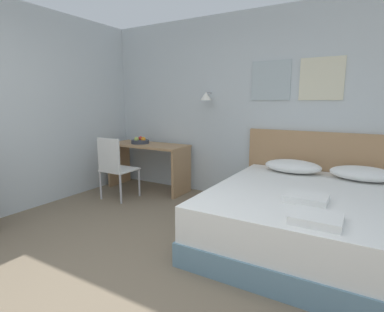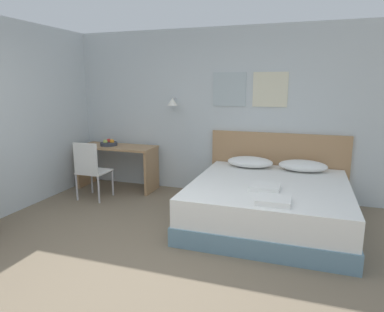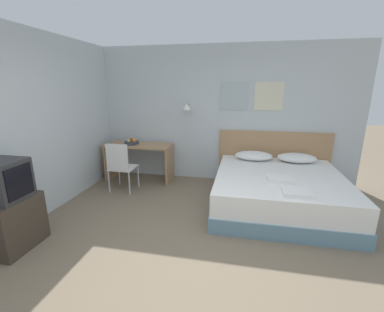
{
  "view_description": "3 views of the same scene",
  "coord_description": "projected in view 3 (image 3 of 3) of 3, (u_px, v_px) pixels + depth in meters",
  "views": [
    {
      "loc": [
        1.52,
        -1.33,
        1.42
      ],
      "look_at": [
        -0.46,
        2.05,
        0.71
      ],
      "focal_mm": 28.0,
      "sensor_mm": 36.0,
      "label": 1
    },
    {
      "loc": [
        1.54,
        -2.6,
        1.78
      ],
      "look_at": [
        0.21,
        1.34,
        0.9
      ],
      "focal_mm": 32.0,
      "sensor_mm": 36.0,
      "label": 2
    },
    {
      "loc": [
        0.56,
        -2.31,
        1.88
      ],
      "look_at": [
        -0.22,
        1.52,
        0.82
      ],
      "focal_mm": 24.0,
      "sensor_mm": 36.0,
      "label": 3
    }
  ],
  "objects": [
    {
      "name": "pillow_left",
      "position": [
        254.0,
        156.0,
        4.79
      ],
      "size": [
        0.68,
        0.43,
        0.16
      ],
      "color": "white",
      "rests_on": "bed"
    },
    {
      "name": "television",
      "position": [
        4.0,
        180.0,
        2.88
      ],
      "size": [
        0.42,
        0.43,
        0.46
      ],
      "color": "#2D2D30",
      "rests_on": "tv_stand"
    },
    {
      "name": "pillow_right",
      "position": [
        297.0,
        158.0,
        4.64
      ],
      "size": [
        0.68,
        0.43,
        0.16
      ],
      "color": "white",
      "rests_on": "bed"
    },
    {
      "name": "folded_towel_near_foot",
      "position": [
        280.0,
        179.0,
        3.72
      ],
      "size": [
        0.36,
        0.29,
        0.06
      ],
      "color": "white",
      "rests_on": "bed"
    },
    {
      "name": "tv_stand",
      "position": [
        13.0,
        224.0,
        3.03
      ],
      "size": [
        0.43,
        0.61,
        0.63
      ],
      "color": "#3D3328",
      "rests_on": "ground_plane"
    },
    {
      "name": "folded_towel_mid_bed",
      "position": [
        297.0,
        192.0,
        3.26
      ],
      "size": [
        0.36,
        0.31,
        0.06
      ],
      "color": "white",
      "rests_on": "bed"
    },
    {
      "name": "fruit_bowl",
      "position": [
        131.0,
        142.0,
        5.18
      ],
      "size": [
        0.29,
        0.29,
        0.11
      ],
      "color": "#333842",
      "rests_on": "desk"
    },
    {
      "name": "bed",
      "position": [
        278.0,
        191.0,
        4.08
      ],
      "size": [
        1.97,
        2.06,
        0.55
      ],
      "color": "#66899E",
      "rests_on": "ground_plane"
    },
    {
      "name": "desk",
      "position": [
        139.0,
        155.0,
        5.23
      ],
      "size": [
        1.33,
        0.55,
        0.75
      ],
      "color": "#A87F56",
      "rests_on": "ground_plane"
    },
    {
      "name": "headboard",
      "position": [
        273.0,
        158.0,
        5.02
      ],
      "size": [
        2.09,
        0.06,
        1.05
      ],
      "color": "#A87F56",
      "rests_on": "ground_plane"
    },
    {
      "name": "desk_chair",
      "position": [
        120.0,
        164.0,
        4.6
      ],
      "size": [
        0.44,
        0.44,
        0.92
      ],
      "color": "white",
      "rests_on": "ground_plane"
    },
    {
      "name": "ground_plane",
      "position": [
        184.0,
        265.0,
        2.79
      ],
      "size": [
        24.0,
        24.0,
        0.0
      ],
      "primitive_type": "plane",
      "color": "#756651"
    },
    {
      "name": "wall_back",
      "position": [
        216.0,
        115.0,
        5.08
      ],
      "size": [
        5.4,
        0.31,
        2.65
      ],
      "color": "silver",
      "rests_on": "ground_plane"
    }
  ]
}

